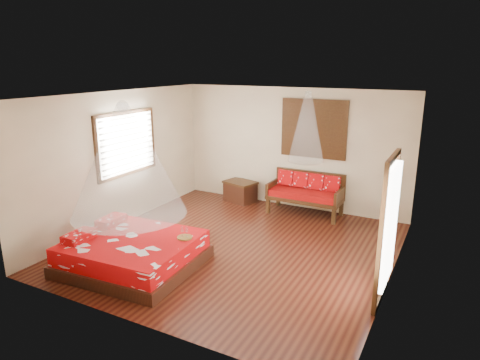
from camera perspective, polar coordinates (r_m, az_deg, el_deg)
name	(u,v)px	position (r m, az deg, el deg)	size (l,w,h in m)	color
room	(236,175)	(7.64, -0.52, 0.67)	(5.54, 5.54, 2.84)	black
bed	(132,252)	(7.53, -14.17, -9.35)	(2.19, 2.01, 0.64)	black
daybed	(306,191)	(9.79, 8.80, -1.52)	(1.65, 0.73, 0.94)	black
storage_chest	(240,191)	(10.58, 0.03, -1.50)	(0.86, 0.72, 0.51)	black
shutter_panel	(314,129)	(9.80, 9.80, 6.75)	(1.52, 0.06, 1.32)	black
window_left	(127,144)	(9.29, -14.86, 4.72)	(0.10, 1.74, 1.34)	black
glazed_door	(386,231)	(6.38, 18.90, -6.39)	(0.08, 1.02, 2.16)	black
wine_tray	(185,235)	(7.27, -7.40, -7.31)	(0.25, 0.25, 0.21)	brown
mosquito_net_main	(126,160)	(7.01, -14.91, 2.57)	(1.85, 1.85, 1.80)	white
mosquito_net_daybed	(307,127)	(9.35, 8.92, 6.98)	(0.78, 0.78, 1.50)	white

